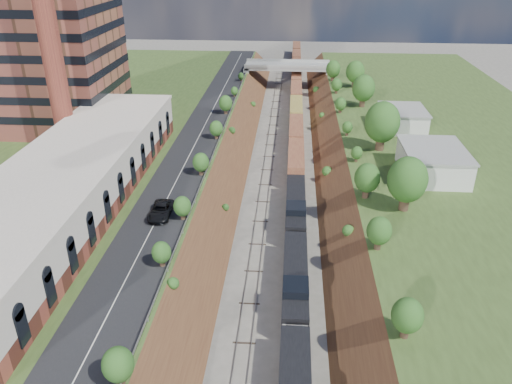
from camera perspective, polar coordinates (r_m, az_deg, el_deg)
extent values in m
cube|color=#364D1F|center=(94.19, -17.66, 3.59)|extent=(44.00, 180.00, 5.00)
cube|color=#364D1F|center=(93.11, 23.64, 2.30)|extent=(44.00, 180.00, 5.00)
cube|color=brown|center=(89.53, -4.21, 1.88)|extent=(10.00, 180.00, 10.00)
cube|color=brown|center=(89.15, 9.93, 1.42)|extent=(10.00, 180.00, 10.00)
cube|color=gray|center=(88.71, 1.17, 1.77)|extent=(1.58, 180.00, 0.18)
cube|color=gray|center=(88.62, 4.53, 1.66)|extent=(1.58, 180.00, 0.18)
cube|color=black|center=(88.32, -7.22, 4.94)|extent=(8.00, 180.00, 0.10)
cube|color=#99999E|center=(87.44, -4.59, 5.20)|extent=(0.06, 171.00, 0.30)
cube|color=brown|center=(72.50, -20.29, -0.63)|extent=(14.00, 62.00, 2.20)
cube|color=beige|center=(71.17, -20.70, 1.70)|extent=(14.00, 62.00, 4.30)
cube|color=beige|center=(70.27, -21.00, 3.48)|extent=(14.30, 62.30, 0.50)
cube|color=brown|center=(103.62, -23.18, 18.87)|extent=(22.00, 22.00, 44.00)
cylinder|color=brown|center=(86.09, -22.65, 16.45)|extent=(3.20, 3.20, 40.00)
cube|color=gray|center=(147.10, -1.00, 13.05)|extent=(1.50, 8.00, 6.20)
cube|color=gray|center=(146.87, 8.20, 12.77)|extent=(1.50, 8.00, 6.20)
cube|color=gray|center=(145.85, 3.63, 14.13)|extent=(24.00, 8.00, 1.00)
cube|color=gray|center=(141.77, 3.61, 14.11)|extent=(24.00, 0.30, 0.80)
cube|color=gray|center=(149.60, 3.67, 14.75)|extent=(24.00, 0.30, 0.80)
cube|color=silver|center=(81.53, 19.56, 3.19)|extent=(9.00, 12.00, 4.00)
cube|color=silver|center=(101.56, 16.38, 7.99)|extent=(8.00, 10.00, 3.60)
cylinder|color=#473323|center=(69.63, 16.59, -0.98)|extent=(1.30, 1.30, 2.62)
ellipsoid|color=#325E21|center=(68.30, 16.93, 1.37)|extent=(5.25, 5.25, 6.30)
cylinder|color=#473323|center=(53.00, -11.42, -10.59)|extent=(0.66, 0.66, 1.22)
ellipsoid|color=#325E21|center=(52.14, -11.56, -9.30)|extent=(2.45, 2.45, 2.94)
cube|color=black|center=(58.96, 4.51, -9.88)|extent=(2.84, 17.02, 2.67)
cube|color=black|center=(74.27, 4.55, -1.64)|extent=(2.84, 17.02, 2.67)
cube|color=brown|center=(140.16, 4.63, 12.08)|extent=(2.84, 121.48, 3.40)
imported|color=black|center=(66.40, -10.82, -2.09)|extent=(2.76, 5.80, 1.60)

